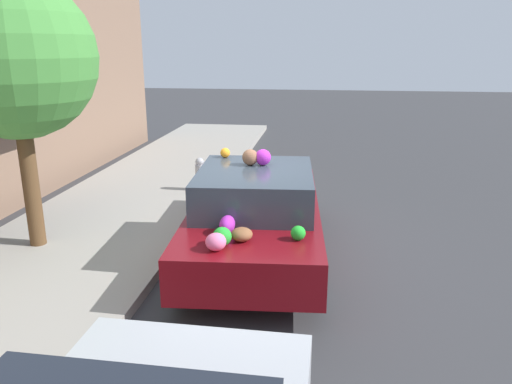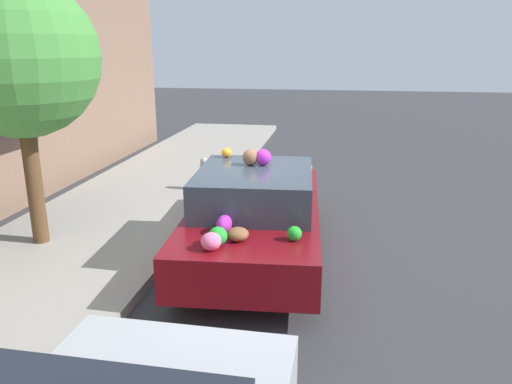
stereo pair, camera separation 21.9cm
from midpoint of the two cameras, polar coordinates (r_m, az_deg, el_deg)
The scene contains 5 objects.
ground_plane at distance 7.76m, azimuth -0.07°, elevation -7.22°, with size 60.00×60.00×0.00m, color #38383A.
sidewalk_curb at distance 8.57m, azimuth -18.25°, elevation -5.21°, with size 24.00×3.20×0.15m.
street_tree at distance 8.01m, azimuth -24.84°, elevation 13.70°, with size 2.30×2.30×3.95m.
fire_hydrant at distance 10.62m, azimuth -5.30°, elevation 2.08°, with size 0.20×0.20×0.70m.
art_car at distance 7.46m, azimuth 0.83°, elevation -2.29°, with size 4.44×2.13×1.64m.
Camera 2 is at (-6.99, -1.29, 3.11)m, focal length 35.00 mm.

